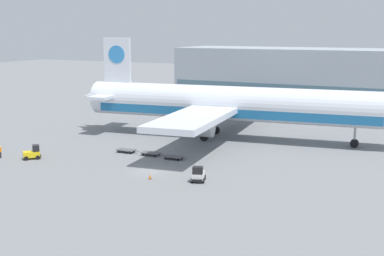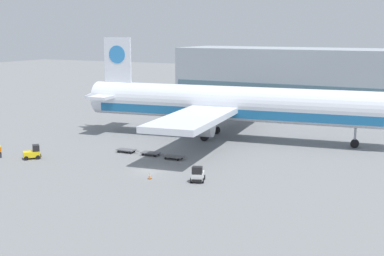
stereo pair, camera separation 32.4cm
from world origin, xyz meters
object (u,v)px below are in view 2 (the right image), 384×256
baggage_tug_foreground (198,175)px  baggage_tug_mid (33,153)px  traffic_cone_near (150,176)px  baggage_dolly_second (151,153)px  baggage_dolly_third (174,157)px  baggage_dolly_lead (126,150)px  airplane_main (230,105)px  ground_crew_near (0,151)px

baggage_tug_foreground → baggage_tug_mid: 26.43m
baggage_tug_foreground → traffic_cone_near: bearing=-93.5°
baggage_dolly_second → baggage_dolly_third: (4.19, -0.50, 0.00)m
baggage_tug_mid → traffic_cone_near: (20.58, -1.41, -0.50)m
baggage_dolly_lead → baggage_dolly_second: 4.33m
airplane_main → traffic_cone_near: (1.01, -27.63, -5.46)m
airplane_main → baggage_dolly_lead: (-9.79, -16.79, -5.45)m
baggage_tug_mid → ground_crew_near: baggage_tug_mid is taller
baggage_dolly_lead → traffic_cone_near: 15.31m
baggage_tug_foreground → baggage_dolly_second: baggage_tug_foreground is taller
baggage_tug_mid → baggage_dolly_lead: size_ratio=0.74×
baggage_dolly_third → ground_crew_near: size_ratio=2.05×
baggage_tug_foreground → ground_crew_near: (-30.99, -2.01, 0.20)m
baggage_tug_foreground → ground_crew_near: bearing=-106.0°
baggage_tug_foreground → baggage_tug_mid: same height
airplane_main → baggage_tug_mid: 33.09m
baggage_tug_mid → baggage_tug_foreground: bearing=-47.2°
baggage_dolly_second → traffic_cone_near: 12.64m
airplane_main → baggage_dolly_second: airplane_main is taller
baggage_tug_foreground → baggage_dolly_lead: size_ratio=0.74×
baggage_tug_foreground → baggage_tug_mid: (-26.43, -0.29, 0.00)m
baggage_dolly_lead → ground_crew_near: ground_crew_near is taller
baggage_tug_foreground → baggage_dolly_third: (-8.14, 8.66, -0.49)m
baggage_dolly_lead → baggage_dolly_third: 8.53m
baggage_tug_mid → baggage_dolly_lead: (9.78, 9.43, -0.49)m
airplane_main → baggage_dolly_third: airplane_main is taller
airplane_main → baggage_tug_mid: airplane_main is taller
airplane_main → baggage_tug_mid: bearing=-133.7°
baggage_tug_foreground → baggage_dolly_third: size_ratio=0.74×
baggage_dolly_lead → baggage_dolly_second: (4.33, 0.01, 0.00)m
baggage_dolly_second → airplane_main: bearing=69.4°
airplane_main → baggage_tug_foreground: airplane_main is taller
baggage_dolly_lead → ground_crew_near: 18.18m
baggage_dolly_second → traffic_cone_near: traffic_cone_near is taller
baggage_tug_mid → baggage_dolly_lead: bearing=-3.9°
airplane_main → ground_crew_near: size_ratio=31.87×
baggage_tug_mid → traffic_cone_near: baggage_tug_mid is taller
baggage_tug_foreground → traffic_cone_near: baggage_tug_foreground is taller
baggage_tug_foreground → baggage_dolly_second: bearing=-146.3°
baggage_dolly_lead → baggage_dolly_second: size_ratio=1.00×
airplane_main → traffic_cone_near: bearing=-94.9°
traffic_cone_near → baggage_dolly_second: bearing=120.8°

